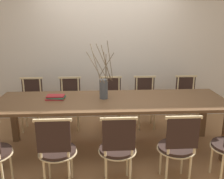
# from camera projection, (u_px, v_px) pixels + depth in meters

# --- Properties ---
(ground_plane) EXTENTS (16.00, 16.00, 0.00)m
(ground_plane) POSITION_uv_depth(u_px,v_px,m) (112.00, 150.00, 3.71)
(ground_plane) COLOR #9E7047
(wall_rear) EXTENTS (12.00, 0.06, 3.20)m
(wall_rear) POSITION_uv_depth(u_px,v_px,m) (108.00, 34.00, 4.59)
(wall_rear) COLOR beige
(wall_rear) RESTS_ON ground_plane
(dining_table) EXTENTS (3.23, 0.98, 0.78)m
(dining_table) POSITION_uv_depth(u_px,v_px,m) (112.00, 105.00, 3.52)
(dining_table) COLOR brown
(dining_table) RESTS_ON ground_plane
(chair_near_left) EXTENTS (0.43, 0.43, 0.90)m
(chair_near_left) POSITION_uv_depth(u_px,v_px,m) (57.00, 149.00, 2.74)
(chair_near_left) COLOR black
(chair_near_left) RESTS_ON ground_plane
(chair_near_center) EXTENTS (0.43, 0.43, 0.90)m
(chair_near_center) POSITION_uv_depth(u_px,v_px,m) (118.00, 147.00, 2.78)
(chair_near_center) COLOR black
(chair_near_center) RESTS_ON ground_plane
(chair_near_right) EXTENTS (0.43, 0.43, 0.90)m
(chair_near_right) POSITION_uv_depth(u_px,v_px,m) (178.00, 145.00, 2.81)
(chair_near_right) COLOR black
(chair_near_right) RESTS_ON ground_plane
(chair_far_leftend) EXTENTS (0.43, 0.43, 0.90)m
(chair_far_leftend) POSITION_uv_depth(u_px,v_px,m) (31.00, 102.00, 4.30)
(chair_far_leftend) COLOR black
(chair_far_leftend) RESTS_ON ground_plane
(chair_far_left) EXTENTS (0.43, 0.43, 0.90)m
(chair_far_left) POSITION_uv_depth(u_px,v_px,m) (70.00, 101.00, 4.33)
(chair_far_left) COLOR black
(chair_far_left) RESTS_ON ground_plane
(chair_far_center) EXTENTS (0.43, 0.43, 0.90)m
(chair_far_center) POSITION_uv_depth(u_px,v_px,m) (111.00, 101.00, 4.37)
(chair_far_center) COLOR black
(chair_far_center) RESTS_ON ground_plane
(chair_far_right) EXTENTS (0.43, 0.43, 0.90)m
(chair_far_right) POSITION_uv_depth(u_px,v_px,m) (145.00, 100.00, 4.40)
(chair_far_right) COLOR black
(chair_far_right) RESTS_ON ground_plane
(chair_far_rightend) EXTENTS (0.43, 0.43, 0.90)m
(chair_far_rightend) POSITION_uv_depth(u_px,v_px,m) (187.00, 99.00, 4.45)
(chair_far_rightend) COLOR black
(chair_far_rightend) RESTS_ON ground_plane
(vase_centerpiece) EXTENTS (0.39, 0.39, 0.82)m
(vase_centerpiece) POSITION_uv_depth(u_px,v_px,m) (104.00, 87.00, 3.51)
(vase_centerpiece) COLOR #4C5156
(vase_centerpiece) RESTS_ON dining_table
(book_stack) EXTENTS (0.27, 0.19, 0.05)m
(book_stack) POSITION_uv_depth(u_px,v_px,m) (56.00, 97.00, 3.52)
(book_stack) COLOR maroon
(book_stack) RESTS_ON dining_table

